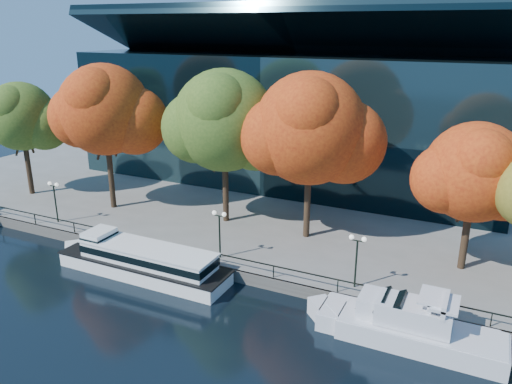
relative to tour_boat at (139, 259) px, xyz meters
The scene contains 15 objects.
ground 5.94m from the tour_boat, ahead, with size 160.00×160.00×0.00m, color black.
promenade 35.97m from the tour_boat, 80.83° to the left, with size 90.00×67.08×1.00m.
railing 6.23m from the tour_boat, 22.49° to the left, with size 88.20×0.08×0.99m.
convention_building 31.78m from the tour_boat, 86.80° to the left, with size 50.00×24.57×21.43m.
tour_boat is the anchor object (origin of this frame).
cruiser_near 20.43m from the tour_boat, ahead, with size 12.23×3.15×3.54m.
cruiser_far 21.36m from the tour_boat, ahead, with size 11.30×3.13×3.69m.
tree_0 24.97m from the tour_boat, 158.21° to the left, with size 9.25×7.59×12.47m.
tree_1 16.98m from the tour_boat, 138.54° to the left, with size 11.28×9.25×14.72m.
tree_2 14.55m from the tour_boat, 79.29° to the left, with size 11.79×9.67×14.55m.
tree_3 17.65m from the tour_boat, 45.71° to the left, with size 11.98×9.82×14.63m.
tree_4 26.68m from the tour_boat, 23.28° to the left, with size 9.32×7.64×11.56m.
lamp_0 13.42m from the tour_boat, 164.01° to the left, with size 1.26×0.36×4.03m.
lamp_1 7.03m from the tour_boat, 33.84° to the left, with size 1.26×0.36×4.03m.
lamp_2 17.23m from the tour_boat, 12.28° to the left, with size 1.26×0.36×4.03m.
Camera 1 is at (18.38, -27.73, 19.09)m, focal length 35.00 mm.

